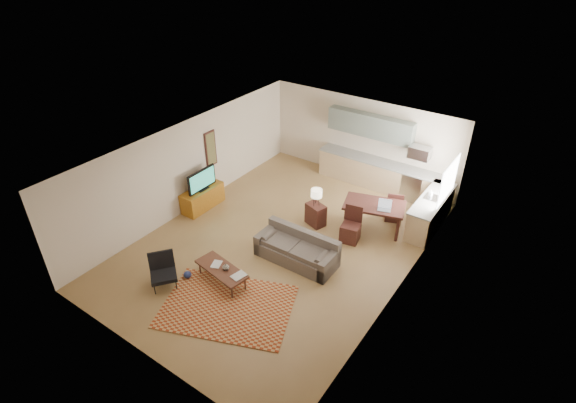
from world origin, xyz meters
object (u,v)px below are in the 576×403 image
Objects in this scene: tv_credenza at (203,198)px; console_table at (316,215)px; sofa at (297,248)px; coffee_table at (222,275)px; armchair at (163,272)px; dining_table at (373,217)px.

console_table reaches higher than tv_credenza.
sofa is 1.57× the size of coffee_table.
armchair reaches higher than sofa.
armchair reaches higher than tv_credenza.
armchair is (-1.03, -0.86, 0.18)m from coffee_table.
sofa reaches higher than coffee_table.
sofa reaches higher than tv_credenza.
tv_credenza is (-1.66, 3.02, -0.07)m from armchair.
dining_table is (3.01, 4.85, 0.02)m from armchair.
tv_credenza is (-3.69, 0.50, -0.06)m from sofa.
console_table reaches higher than coffee_table.
sofa is 1.58× the size of tv_credenza.
console_table is (3.24, 1.15, 0.00)m from tv_credenza.
console_table is at bearing 90.20° from coffee_table.
dining_table is (1.43, 0.68, 0.09)m from console_table.
coffee_table is at bearing -121.67° from sofa.
console_table is (-0.45, 1.65, -0.06)m from sofa.
dining_table is (1.98, 3.99, 0.20)m from coffee_table.
armchair is 3.44m from tv_credenza.
armchair is at bearing -92.05° from console_table.
sofa is 1.71m from console_table.
sofa is at bearing -1.43° from armchair.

